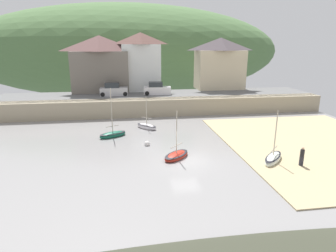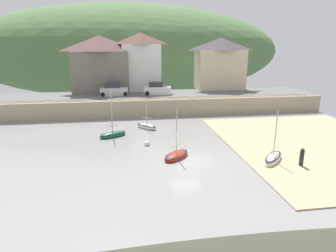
# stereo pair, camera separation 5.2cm
# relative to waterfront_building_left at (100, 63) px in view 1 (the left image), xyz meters

# --- Properties ---
(ground) EXTENTS (48.00, 41.00, 0.61)m
(ground) POSITION_rel_waterfront_building_left_xyz_m (10.23, -34.76, -6.72)
(ground) COLOR gray
(quay_seawall) EXTENTS (48.00, 9.40, 2.40)m
(quay_seawall) POSITION_rel_waterfront_building_left_xyz_m (8.83, -7.70, -5.53)
(quay_seawall) COLOR tan
(quay_seawall) RESTS_ON ground
(hillside_backdrop) EXTENTS (80.00, 44.00, 23.18)m
(hillside_backdrop) POSITION_rel_waterfront_building_left_xyz_m (4.34, 30.00, 1.23)
(hillside_backdrop) COLOR #4F7342
(hillside_backdrop) RESTS_ON ground
(waterfront_building_left) EXTENTS (9.09, 5.84, 8.82)m
(waterfront_building_left) POSITION_rel_waterfront_building_left_xyz_m (0.00, 0.00, 0.00)
(waterfront_building_left) COLOR slate
(waterfront_building_left) RESTS_ON ground
(waterfront_building_centre) EXTENTS (6.43, 4.35, 9.30)m
(waterfront_building_centre) POSITION_rel_waterfront_building_left_xyz_m (6.52, 0.00, 0.26)
(waterfront_building_centre) COLOR silver
(waterfront_building_centre) RESTS_ON ground
(waterfront_building_right) EXTENTS (8.26, 4.79, 8.53)m
(waterfront_building_right) POSITION_rel_waterfront_building_left_xyz_m (19.97, 0.00, -0.14)
(waterfront_building_right) COLOR beige
(waterfront_building_right) RESTS_ON ground
(sailboat_far_left) EXTENTS (3.11, 3.12, 4.45)m
(sailboat_far_left) POSITION_rel_waterfront_building_left_xyz_m (8.08, -24.61, -6.66)
(sailboat_far_left) COLOR #A42418
(sailboat_far_left) RESTS_ON ground
(fishing_boat_green) EXTENTS (3.26, 2.47, 5.56)m
(fishing_boat_green) POSITION_rel_waterfront_building_left_xyz_m (2.22, -17.50, -6.62)
(fishing_boat_green) COLOR #12543E
(fishing_boat_green) RESTS_ON ground
(sailboat_tall_mast) EXTENTS (2.70, 2.75, 4.05)m
(sailboat_tall_mast) POSITION_rel_waterfront_building_left_xyz_m (6.17, -14.83, -6.62)
(sailboat_tall_mast) COLOR silver
(sailboat_tall_mast) RESTS_ON ground
(sailboat_white_hull) EXTENTS (3.09, 3.20, 4.76)m
(sailboat_white_hull) POSITION_rel_waterfront_building_left_xyz_m (16.22, -26.72, -6.60)
(sailboat_white_hull) COLOR white
(sailboat_white_hull) RESTS_ON ground
(parked_car_near_slipway) EXTENTS (4.12, 1.82, 1.95)m
(parked_car_near_slipway) POSITION_rel_waterfront_building_left_xyz_m (2.05, -4.50, -3.68)
(parked_car_near_slipway) COLOR #B8B7BA
(parked_car_near_slipway) RESTS_ON ground
(parked_car_by_wall) EXTENTS (4.24, 2.07, 1.95)m
(parked_car_by_wall) POSITION_rel_waterfront_building_left_xyz_m (8.61, -4.50, -3.68)
(parked_car_by_wall) COLOR silver
(parked_car_by_wall) RESTS_ON ground
(person_on_slipway) EXTENTS (0.34, 0.34, 1.62)m
(person_on_slipway) POSITION_rel_waterfront_building_left_xyz_m (18.03, -28.03, -5.90)
(person_on_slipway) COLOR #282833
(person_on_slipway) RESTS_ON ground
(mooring_buoy) EXTENTS (0.57, 0.57, 0.57)m
(mooring_buoy) POSITION_rel_waterfront_building_left_xyz_m (5.74, -20.90, -6.71)
(mooring_buoy) COLOR silver
(mooring_buoy) RESTS_ON ground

